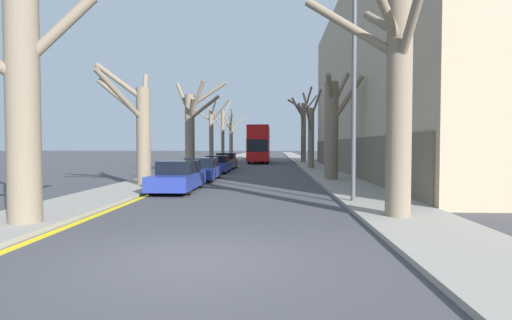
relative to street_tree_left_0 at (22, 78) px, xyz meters
The scene contains 21 objects.
ground_plane 6.52m from the street_tree_left_0, 29.16° to the right, with size 300.00×300.00×0.00m, color #424247.
sidewalk_left 47.52m from the street_tree_left_0, 90.59° to the left, with size 2.67×120.00×0.12m, color gray.
sidewalk_right 48.54m from the street_tree_left_0, 78.22° to the left, with size 2.67×120.00×0.12m, color gray.
building_facade_right 25.74m from the street_tree_left_0, 50.65° to the left, with size 10.08×34.07×13.52m.
kerb_line_stripe 47.53m from the street_tree_left_0, 88.76° to the left, with size 0.24×120.00×0.01m, color yellow.
street_tree_left_0 is the anchor object (origin of this frame).
street_tree_left_1 9.77m from the street_tree_left_0, 92.30° to the left, with size 2.57×3.83×5.95m.
street_tree_left_2 19.25m from the street_tree_left_0, 89.49° to the left, with size 3.96×2.46×6.71m.
street_tree_left_3 29.15m from the street_tree_left_0, 90.01° to the left, with size 5.04×2.60×6.46m.
street_tree_left_4 39.25m from the street_tree_left_0, 90.33° to the left, with size 3.51×2.51×7.66m.
street_tree_left_5 48.47m from the street_tree_left_0, 90.15° to the left, with size 3.38×3.21×7.35m.
street_tree_right_0 9.54m from the street_tree_left_0, ahead, with size 2.86×3.77×9.61m.
street_tree_right_1 16.51m from the street_tree_left_0, 54.70° to the left, with size 2.23×3.66×6.57m.
street_tree_right_2 26.32m from the street_tree_left_0, 69.36° to the left, with size 2.65×4.32×6.78m.
street_tree_right_3 38.73m from the street_tree_left_0, 75.62° to the left, with size 3.41×4.68×8.67m.
double_decker_bus 38.63m from the street_tree_left_0, 83.45° to the left, with size 2.44×11.13×4.30m.
parked_car_0 8.77m from the street_tree_left_0, 76.52° to the left, with size 1.72×4.50×1.36m.
parked_car_1 14.10m from the street_tree_left_0, 81.99° to the left, with size 1.85×4.27×1.32m.
parked_car_2 20.65m from the street_tree_left_0, 84.61° to the left, with size 1.70×4.30×1.28m.
parked_car_3 25.82m from the street_tree_left_0, 85.71° to the left, with size 1.72×4.04×1.39m.
lamp_post 9.98m from the street_tree_left_0, 26.37° to the left, with size 1.40×0.20×9.15m.
Camera 1 is at (1.51, -6.96, 2.03)m, focal length 28.00 mm.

